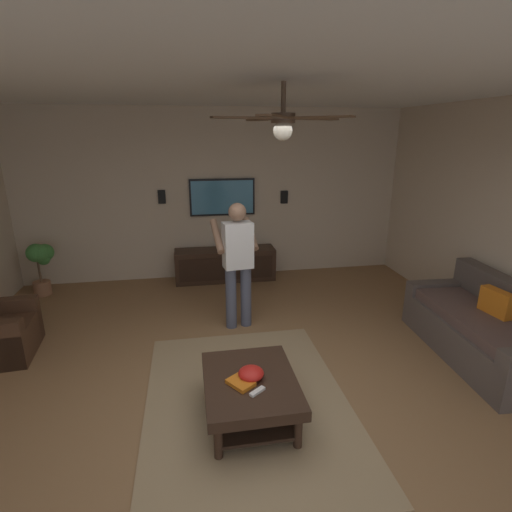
{
  "coord_description": "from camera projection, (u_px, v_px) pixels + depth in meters",
  "views": [
    {
      "loc": [
        -3.1,
        0.46,
        2.44
      ],
      "look_at": [
        0.96,
        -0.25,
        1.15
      ],
      "focal_mm": 27.51,
      "sensor_mm": 36.0,
      "label": 1
    }
  ],
  "objects": [
    {
      "name": "ground_plane",
      "position": [
        248.0,
        402.0,
        3.72
      ],
      "size": [
        8.6,
        8.6,
        0.0
      ],
      "primitive_type": "plane",
      "color": "olive"
    },
    {
      "name": "potted_plant_tall",
      "position": [
        41.0,
        259.0,
        6.02
      ],
      "size": [
        0.38,
        0.38,
        0.84
      ],
      "color": "#9E6B4C",
      "rests_on": "ground"
    },
    {
      "name": "area_rug",
      "position": [
        247.0,
        402.0,
        3.72
      ],
      "size": [
        2.61,
        1.89,
        0.01
      ],
      "primitive_type": "cube",
      "color": "#9E8460",
      "rests_on": "ground"
    },
    {
      "name": "wall_speaker_left",
      "position": [
        284.0,
        197.0,
        6.85
      ],
      "size": [
        0.06,
        0.12,
        0.22
      ],
      "primitive_type": "cube",
      "color": "black"
    },
    {
      "name": "couch",
      "position": [
        483.0,
        330.0,
        4.41
      ],
      "size": [
        1.95,
        0.97,
        0.87
      ],
      "rotation": [
        0.0,
        0.0,
        1.51
      ],
      "color": "#564C47",
      "rests_on": "ground"
    },
    {
      "name": "remote_white",
      "position": [
        257.0,
        391.0,
        3.22
      ],
      "size": [
        0.12,
        0.15,
        0.02
      ],
      "primitive_type": "cube",
      "rotation": [
        0.0,
        0.0,
        2.2
      ],
      "color": "white",
      "rests_on": "coffee_table"
    },
    {
      "name": "person_standing",
      "position": [
        238.0,
        258.0,
        4.94
      ],
      "size": [
        0.59,
        0.59,
        1.64
      ],
      "rotation": [
        0.0,
        0.0,
        0.14
      ],
      "color": "#4C5166",
      "rests_on": "ground"
    },
    {
      "name": "ceiling_slab",
      "position": [
        245.0,
        66.0,
        2.85
      ],
      "size": [
        7.37,
        6.7,
        0.1
      ],
      "primitive_type": "cube",
      "color": "white"
    },
    {
      "name": "bowl",
      "position": [
        251.0,
        373.0,
        3.4
      ],
      "size": [
        0.22,
        0.22,
        0.1
      ],
      "primitive_type": "ellipsoid",
      "color": "red",
      "rests_on": "coffee_table"
    },
    {
      "name": "book",
      "position": [
        241.0,
        383.0,
        3.32
      ],
      "size": [
        0.27,
        0.26,
        0.04
      ],
      "primitive_type": "cube",
      "rotation": [
        0.0,
        0.0,
        0.62
      ],
      "color": "orange",
      "rests_on": "coffee_table"
    },
    {
      "name": "ceiling_fan",
      "position": [
        283.0,
        121.0,
        3.22
      ],
      "size": [
        1.16,
        1.17,
        0.46
      ],
      "color": "#4C3828"
    },
    {
      "name": "tv",
      "position": [
        222.0,
        197.0,
        6.65
      ],
      "size": [
        0.05,
        1.1,
        0.62
      ],
      "rotation": [
        0.0,
        0.0,
        3.14
      ],
      "color": "black"
    },
    {
      "name": "vase_round",
      "position": [
        243.0,
        243.0,
        6.66
      ],
      "size": [
        0.22,
        0.22,
        0.22
      ],
      "primitive_type": "sphere",
      "color": "teal",
      "rests_on": "media_console"
    },
    {
      "name": "wall_back_tv",
      "position": [
        215.0,
        195.0,
        6.71
      ],
      "size": [
        0.1,
        6.7,
        2.86
      ],
      "primitive_type": "cube",
      "color": "#C6B299",
      "rests_on": "ground"
    },
    {
      "name": "media_console",
      "position": [
        225.0,
        265.0,
        6.76
      ],
      "size": [
        0.45,
        1.7,
        0.55
      ],
      "rotation": [
        0.0,
        0.0,
        3.14
      ],
      "color": "#332116",
      "rests_on": "ground"
    },
    {
      "name": "coffee_table",
      "position": [
        250.0,
        389.0,
        3.44
      ],
      "size": [
        1.0,
        0.8,
        0.4
      ],
      "color": "#332116",
      "rests_on": "ground"
    },
    {
      "name": "wall_speaker_right",
      "position": [
        162.0,
        197.0,
        6.49
      ],
      "size": [
        0.06,
        0.12,
        0.22
      ],
      "primitive_type": "cube",
      "color": "black"
    }
  ]
}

